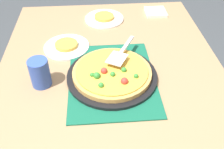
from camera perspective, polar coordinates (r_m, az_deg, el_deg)
dining_table at (r=1.16m, az=0.00°, el=-4.83°), size 1.40×1.00×0.75m
placemat at (r=1.08m, az=0.00°, el=-0.68°), size 0.48×0.36×0.01m
pizza_pan at (r=1.08m, az=0.00°, el=-0.28°), size 0.38×0.38×0.01m
pizza at (r=1.06m, az=-0.01°, el=0.48°), size 0.33×0.33×0.05m
plate_near_left at (r=1.50m, az=-1.75°, el=12.33°), size 0.22×0.22×0.01m
plate_far_right at (r=1.28m, az=-10.08°, el=6.10°), size 0.22×0.22×0.01m
served_slice_left at (r=1.49m, az=-1.76°, el=12.77°), size 0.11×0.11×0.02m
served_slice_right at (r=1.27m, az=-10.15°, el=6.58°), size 0.11×0.11×0.02m
cup_far at (r=1.06m, az=-15.80°, el=0.35°), size 0.08×0.08×0.12m
pizza_server at (r=1.11m, az=2.07°, el=4.96°), size 0.22×0.15×0.01m
napkin_stack at (r=1.59m, az=9.67°, el=13.60°), size 0.12×0.12×0.02m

